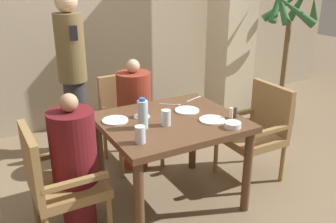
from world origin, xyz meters
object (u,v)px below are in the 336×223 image
(chair_right_side, at_px, (257,128))
(chair_far_side, at_px, (129,116))
(standing_host, at_px, (72,70))
(plate_main_right, at_px, (212,120))
(plate_dessert_center, at_px, (187,110))
(water_bottle, at_px, (143,114))
(plate_main_left, at_px, (115,120))
(bowl_small, at_px, (233,125))
(potted_palm, at_px, (284,66))
(teacup_with_saucer, at_px, (142,114))
(diner_in_left_chair, at_px, (75,165))
(glass_tall_near, at_px, (140,135))
(glass_tall_mid, at_px, (166,118))
(chair_left_side, at_px, (57,180))
(diner_in_far_chair, at_px, (135,114))

(chair_right_side, bearing_deg, chair_far_side, 137.33)
(standing_host, distance_m, plate_main_right, 1.63)
(plate_dessert_center, height_order, water_bottle, water_bottle)
(standing_host, distance_m, plate_main_left, 1.13)
(chair_far_side, distance_m, bowl_small, 1.27)
(chair_far_side, height_order, potted_palm, potted_palm)
(standing_host, height_order, teacup_with_saucer, standing_host)
(diner_in_left_chair, height_order, teacup_with_saucer, diner_in_left_chair)
(glass_tall_near, bearing_deg, bowl_small, -7.91)
(standing_host, relative_size, teacup_with_saucer, 13.01)
(standing_host, distance_m, bowl_small, 1.81)
(standing_host, bearing_deg, glass_tall_near, -89.46)
(potted_palm, bearing_deg, chair_right_side, -143.71)
(chair_right_side, bearing_deg, plate_main_right, -164.59)
(glass_tall_near, height_order, glass_tall_mid, same)
(diner_in_left_chair, xyz_separation_m, chair_far_side, (0.77, 0.84, -0.08))
(potted_palm, distance_m, plate_main_left, 2.53)
(chair_far_side, xyz_separation_m, teacup_with_saucer, (-0.18, -0.69, 0.30))
(teacup_with_saucer, bearing_deg, chair_right_side, -8.09)
(plate_dessert_center, bearing_deg, chair_right_side, -7.35)
(chair_far_side, relative_size, plate_dessert_center, 4.34)
(plate_main_left, distance_m, plate_main_right, 0.75)
(plate_main_left, bearing_deg, chair_right_side, -7.75)
(diner_in_left_chair, bearing_deg, chair_far_side, 47.35)
(chair_right_side, xyz_separation_m, potted_palm, (1.14, 0.84, 0.26))
(chair_right_side, relative_size, potted_palm, 0.49)
(plate_main_left, bearing_deg, glass_tall_mid, -40.30)
(plate_main_left, bearing_deg, bowl_small, -36.93)
(glass_tall_mid, bearing_deg, potted_palm, 23.23)
(plate_main_left, bearing_deg, water_bottle, -58.85)
(potted_palm, height_order, plate_main_right, potted_palm)
(standing_host, relative_size, plate_main_right, 8.30)
(plate_main_left, bearing_deg, standing_host, 90.26)
(chair_left_side, bearing_deg, water_bottle, -3.71)
(diner_in_far_chair, relative_size, plate_main_left, 5.38)
(bowl_small, xyz_separation_m, glass_tall_near, (-0.70, 0.10, 0.04))
(potted_palm, bearing_deg, plate_main_left, -164.91)
(standing_host, height_order, bowl_small, standing_host)
(glass_tall_mid, bearing_deg, diner_in_left_chair, 173.25)
(bowl_small, bearing_deg, water_bottle, 151.40)
(potted_palm, relative_size, water_bottle, 7.66)
(chair_right_side, height_order, plate_dessert_center, chair_right_side)
(chair_far_side, bearing_deg, plate_main_right, -75.38)
(plate_main_right, distance_m, glass_tall_mid, 0.37)
(potted_palm, distance_m, bowl_small, 2.10)
(diner_in_far_chair, distance_m, glass_tall_mid, 0.83)
(plate_dessert_center, xyz_separation_m, bowl_small, (0.12, -0.45, 0.01))
(diner_in_far_chair, height_order, teacup_with_saucer, diner_in_far_chair)
(diner_in_far_chair, height_order, chair_right_side, diner_in_far_chair)
(chair_far_side, height_order, plate_main_right, chair_far_side)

